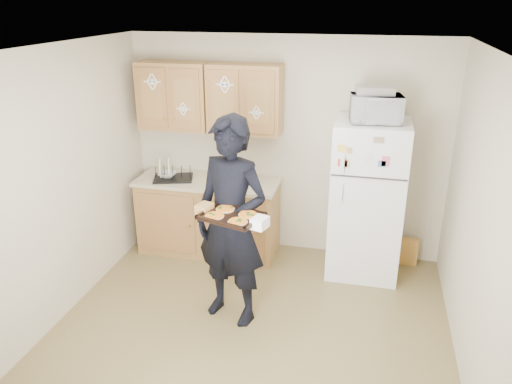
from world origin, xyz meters
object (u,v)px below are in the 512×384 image
dish_rack (173,172)px  person (231,223)px  refrigerator (367,199)px  baking_tray (231,217)px  microwave (376,109)px

dish_rack → person: bearing=-48.3°
refrigerator → person: bearing=-135.2°
person → dish_rack: (-1.03, 1.15, 0.01)m
person → baking_tray: person is taller
baking_tray → microwave: bearing=68.9°
baking_tray → dish_rack: (-1.11, 1.44, -0.18)m
refrigerator → baking_tray: bearing=-126.7°
refrigerator → baking_tray: size_ratio=3.52×
microwave → dish_rack: bearing=170.1°
person → microwave: (1.18, 1.11, 0.86)m
refrigerator → dish_rack: 2.20m
baking_tray → person: bearing=123.8°
baking_tray → microwave: size_ratio=0.98×
baking_tray → dish_rack: size_ratio=1.10×
baking_tray → dish_rack: 1.83m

